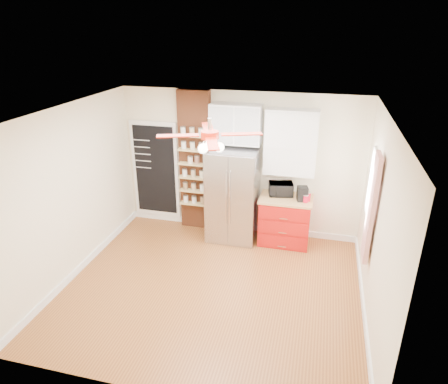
% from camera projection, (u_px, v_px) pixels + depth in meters
% --- Properties ---
extents(floor, '(4.50, 4.50, 0.00)m').
position_uv_depth(floor, '(212.00, 287.00, 6.19)').
color(floor, '#925825').
rests_on(floor, ground).
extents(ceiling, '(4.50, 4.50, 0.00)m').
position_uv_depth(ceiling, '(210.00, 114.00, 5.13)').
color(ceiling, white).
rests_on(ceiling, wall_back).
extents(wall_back, '(4.50, 0.02, 2.70)m').
position_uv_depth(wall_back, '(240.00, 164.00, 7.44)').
color(wall_back, beige).
rests_on(wall_back, floor).
extents(wall_front, '(4.50, 0.02, 2.70)m').
position_uv_depth(wall_front, '(155.00, 295.00, 3.87)').
color(wall_front, beige).
rests_on(wall_front, floor).
extents(wall_left, '(0.02, 4.00, 2.70)m').
position_uv_depth(wall_left, '(71.00, 194.00, 6.16)').
color(wall_left, beige).
rests_on(wall_left, floor).
extents(wall_right, '(0.02, 4.00, 2.70)m').
position_uv_depth(wall_right, '(378.00, 227.00, 5.15)').
color(wall_right, beige).
rests_on(wall_right, floor).
extents(chalkboard, '(0.95, 0.05, 1.95)m').
position_uv_depth(chalkboard, '(155.00, 170.00, 7.89)').
color(chalkboard, white).
rests_on(chalkboard, wall_back).
extents(brick_pillar, '(0.60, 0.16, 2.70)m').
position_uv_depth(brick_pillar, '(195.00, 162.00, 7.56)').
color(brick_pillar, brown).
rests_on(brick_pillar, floor).
extents(fridge, '(0.90, 0.70, 1.75)m').
position_uv_depth(fridge, '(233.00, 195.00, 7.31)').
color(fridge, '#B3B3B8').
rests_on(fridge, floor).
extents(upper_glass_cabinet, '(0.90, 0.35, 0.70)m').
position_uv_depth(upper_glass_cabinet, '(236.00, 124.00, 6.98)').
color(upper_glass_cabinet, white).
rests_on(upper_glass_cabinet, wall_back).
extents(red_cabinet, '(0.94, 0.64, 0.90)m').
position_uv_depth(red_cabinet, '(285.00, 220.00, 7.30)').
color(red_cabinet, '#AE120E').
rests_on(red_cabinet, floor).
extents(upper_shelf_unit, '(0.90, 0.30, 1.15)m').
position_uv_depth(upper_shelf_unit, '(291.00, 143.00, 6.90)').
color(upper_shelf_unit, white).
rests_on(upper_shelf_unit, wall_back).
extents(window, '(0.04, 0.75, 1.05)m').
position_uv_depth(window, '(373.00, 187.00, 5.88)').
color(window, white).
rests_on(window, wall_right).
extents(curtain, '(0.06, 0.40, 1.55)m').
position_uv_depth(curtain, '(371.00, 208.00, 5.44)').
color(curtain, '#A81C16').
rests_on(curtain, wall_right).
extents(ceiling_fan, '(1.40, 1.40, 0.44)m').
position_uv_depth(ceiling_fan, '(210.00, 135.00, 5.24)').
color(ceiling_fan, silver).
rests_on(ceiling_fan, ceiling).
extents(toaster_oven, '(0.48, 0.37, 0.24)m').
position_uv_depth(toaster_oven, '(281.00, 189.00, 7.20)').
color(toaster_oven, black).
rests_on(toaster_oven, red_cabinet).
extents(coffee_maker, '(0.21, 0.21, 0.26)m').
position_uv_depth(coffee_maker, '(302.00, 194.00, 6.97)').
color(coffee_maker, black).
rests_on(coffee_maker, red_cabinet).
extents(canister_left, '(0.10, 0.10, 0.13)m').
position_uv_depth(canister_left, '(306.00, 199.00, 6.93)').
color(canister_left, red).
rests_on(canister_left, red_cabinet).
extents(canister_right, '(0.13, 0.13, 0.16)m').
position_uv_depth(canister_right, '(308.00, 197.00, 6.98)').
color(canister_right, red).
rests_on(canister_right, red_cabinet).
extents(pantry_jar_oats, '(0.12, 0.12, 0.12)m').
position_uv_depth(pantry_jar_oats, '(190.00, 160.00, 7.40)').
color(pantry_jar_oats, beige).
rests_on(pantry_jar_oats, brick_pillar).
extents(pantry_jar_beans, '(0.13, 0.13, 0.13)m').
position_uv_depth(pantry_jar_beans, '(197.00, 160.00, 7.41)').
color(pantry_jar_beans, brown).
rests_on(pantry_jar_beans, brick_pillar).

